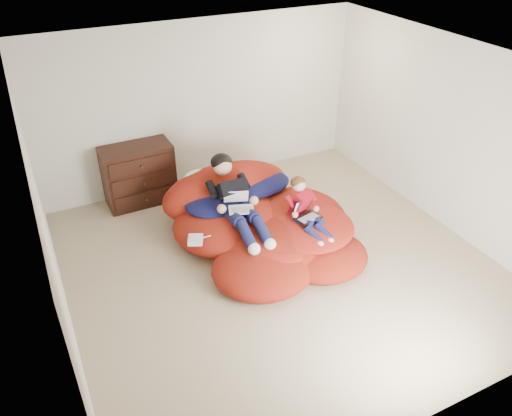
{
  "coord_description": "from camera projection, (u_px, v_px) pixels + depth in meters",
  "views": [
    {
      "loc": [
        -2.42,
        -4.29,
        3.97
      ],
      "look_at": [
        -0.16,
        0.31,
        0.7
      ],
      "focal_mm": 35.0,
      "sensor_mm": 36.0,
      "label": 1
    }
  ],
  "objects": [
    {
      "name": "room_shell",
      "position": [
        279.0,
        250.0,
        6.16
      ],
      "size": [
        5.1,
        5.1,
        2.77
      ],
      "color": "tan",
      "rests_on": "ground"
    },
    {
      "name": "dresser",
      "position": [
        139.0,
        175.0,
        7.3
      ],
      "size": [
        1.01,
        0.57,
        0.9
      ],
      "color": "black",
      "rests_on": "ground"
    },
    {
      "name": "beanbag_pile",
      "position": [
        262.0,
        223.0,
        6.59
      ],
      "size": [
        2.34,
        2.47,
        0.89
      ],
      "color": "#9E2011",
      "rests_on": "ground"
    },
    {
      "name": "cream_pillow",
      "position": [
        198.0,
        180.0,
        6.84
      ],
      "size": [
        0.45,
        0.29,
        0.29
      ],
      "primitive_type": "ellipsoid",
      "color": "white",
      "rests_on": "beanbag_pile"
    },
    {
      "name": "older_boy",
      "position": [
        234.0,
        195.0,
        6.36
      ],
      "size": [
        0.38,
        1.4,
        0.76
      ],
      "color": "black",
      "rests_on": "beanbag_pile"
    },
    {
      "name": "younger_boy",
      "position": [
        305.0,
        207.0,
        6.27
      ],
      "size": [
        0.35,
        0.84,
        0.62
      ],
      "color": "#AB0F1E",
      "rests_on": "beanbag_pile"
    },
    {
      "name": "laptop_white",
      "position": [
        239.0,
        204.0,
        6.27
      ],
      "size": [
        0.37,
        0.41,
        0.21
      ],
      "color": "silver",
      "rests_on": "older_boy"
    },
    {
      "name": "laptop_black",
      "position": [
        306.0,
        212.0,
        6.28
      ],
      "size": [
        0.36,
        0.36,
        0.23
      ],
      "color": "black",
      "rests_on": "younger_boy"
    },
    {
      "name": "power_adapter",
      "position": [
        195.0,
        240.0,
        6.0
      ],
      "size": [
        0.23,
        0.23,
        0.07
      ],
      "primitive_type": "cube",
      "rotation": [
        0.0,
        0.0,
        -0.42
      ],
      "color": "silver",
      "rests_on": "beanbag_pile"
    }
  ]
}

